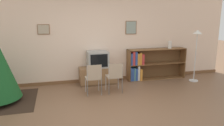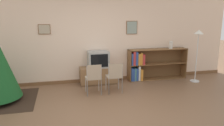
{
  "view_description": "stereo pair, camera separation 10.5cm",
  "coord_description": "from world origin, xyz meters",
  "px_view_note": "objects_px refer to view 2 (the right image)",
  "views": [
    {
      "loc": [
        -1.07,
        -4.04,
        2.06
      ],
      "look_at": [
        0.35,
        1.34,
        0.81
      ],
      "focal_mm": 35.0,
      "sensor_mm": 36.0,
      "label": 1
    },
    {
      "loc": [
        -0.97,
        -4.06,
        2.06
      ],
      "look_at": [
        0.35,
        1.34,
        0.81
      ],
      "focal_mm": 35.0,
      "sensor_mm": 36.0,
      "label": 2
    }
  ],
  "objects_px": {
    "folding_chair_left": "(94,77)",
    "standing_lamp": "(198,42)",
    "tv_console": "(98,75)",
    "folding_chair_right": "(115,76)",
    "bookshelf": "(147,65)",
    "television": "(98,59)",
    "vase": "(171,45)"
  },
  "relations": [
    {
      "from": "television",
      "to": "standing_lamp",
      "type": "distance_m",
      "value": 3.05
    },
    {
      "from": "television",
      "to": "folding_chair_left",
      "type": "bearing_deg",
      "value": -107.62
    },
    {
      "from": "vase",
      "to": "bookshelf",
      "type": "bearing_deg",
      "value": 177.03
    },
    {
      "from": "tv_console",
      "to": "vase",
      "type": "relative_size",
      "value": 4.58
    },
    {
      "from": "folding_chair_left",
      "to": "bookshelf",
      "type": "bearing_deg",
      "value": 26.99
    },
    {
      "from": "tv_console",
      "to": "folding_chair_left",
      "type": "height_order",
      "value": "folding_chair_left"
    },
    {
      "from": "television",
      "to": "bookshelf",
      "type": "distance_m",
      "value": 1.61
    },
    {
      "from": "standing_lamp",
      "to": "tv_console",
      "type": "bearing_deg",
      "value": 170.56
    },
    {
      "from": "tv_console",
      "to": "folding_chair_left",
      "type": "xyz_separation_m",
      "value": [
        -0.28,
        -0.89,
        0.21
      ]
    },
    {
      "from": "tv_console",
      "to": "television",
      "type": "height_order",
      "value": "television"
    },
    {
      "from": "folding_chair_left",
      "to": "standing_lamp",
      "type": "xyz_separation_m",
      "value": [
        3.25,
        0.39,
        0.76
      ]
    },
    {
      "from": "folding_chair_right",
      "to": "bookshelf",
      "type": "distance_m",
      "value": 1.62
    },
    {
      "from": "television",
      "to": "standing_lamp",
      "type": "height_order",
      "value": "standing_lamp"
    },
    {
      "from": "tv_console",
      "to": "bookshelf",
      "type": "xyz_separation_m",
      "value": [
        1.59,
        0.07,
        0.22
      ]
    },
    {
      "from": "bookshelf",
      "to": "vase",
      "type": "bearing_deg",
      "value": -2.97
    },
    {
      "from": "television",
      "to": "vase",
      "type": "height_order",
      "value": "vase"
    },
    {
      "from": "tv_console",
      "to": "bookshelf",
      "type": "distance_m",
      "value": 1.6
    },
    {
      "from": "folding_chair_right",
      "to": "bookshelf",
      "type": "xyz_separation_m",
      "value": [
        1.31,
        0.95,
        0.01
      ]
    },
    {
      "from": "folding_chair_right",
      "to": "vase",
      "type": "distance_m",
      "value": 2.36
    },
    {
      "from": "folding_chair_left",
      "to": "standing_lamp",
      "type": "distance_m",
      "value": 3.36
    },
    {
      "from": "bookshelf",
      "to": "standing_lamp",
      "type": "xyz_separation_m",
      "value": [
        1.39,
        -0.56,
        0.75
      ]
    },
    {
      "from": "folding_chair_right",
      "to": "vase",
      "type": "relative_size",
      "value": 3.43
    },
    {
      "from": "standing_lamp",
      "to": "folding_chair_right",
      "type": "bearing_deg",
      "value": -171.74
    },
    {
      "from": "television",
      "to": "standing_lamp",
      "type": "xyz_separation_m",
      "value": [
        2.97,
        -0.49,
        0.48
      ]
    },
    {
      "from": "folding_chair_right",
      "to": "standing_lamp",
      "type": "bearing_deg",
      "value": 8.26
    },
    {
      "from": "tv_console",
      "to": "standing_lamp",
      "type": "relative_size",
      "value": 0.68
    },
    {
      "from": "folding_chair_right",
      "to": "standing_lamp",
      "type": "xyz_separation_m",
      "value": [
        2.69,
        0.39,
        0.76
      ]
    },
    {
      "from": "folding_chair_left",
      "to": "folding_chair_right",
      "type": "distance_m",
      "value": 0.56
    },
    {
      "from": "television",
      "to": "vase",
      "type": "xyz_separation_m",
      "value": [
        2.36,
        0.03,
        0.35
      ]
    },
    {
      "from": "folding_chair_left",
      "to": "vase",
      "type": "relative_size",
      "value": 3.43
    },
    {
      "from": "vase",
      "to": "folding_chair_right",
      "type": "bearing_deg",
      "value": -156.4
    },
    {
      "from": "bookshelf",
      "to": "tv_console",
      "type": "bearing_deg",
      "value": -177.63
    }
  ]
}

